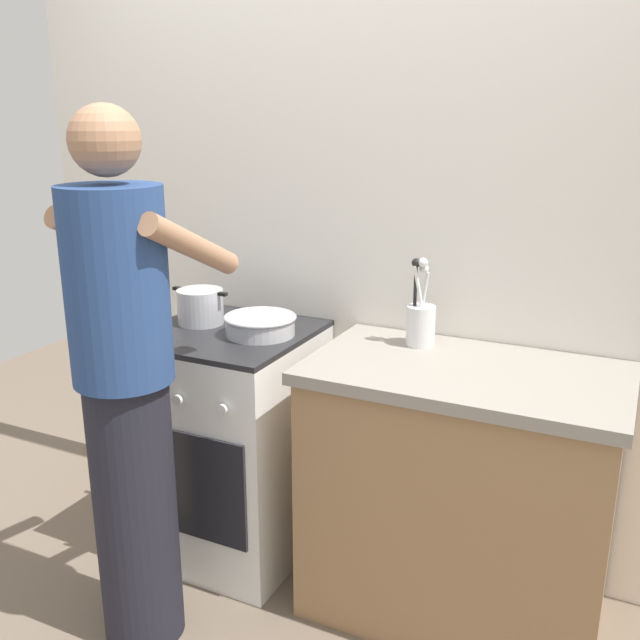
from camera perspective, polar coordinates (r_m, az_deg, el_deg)
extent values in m
plane|color=#6B5B4C|center=(2.73, -2.19, -21.09)|extent=(6.00, 6.00, 0.00)
cube|color=silver|center=(2.58, 6.75, 7.06)|extent=(3.20, 0.10, 2.50)
cube|color=#99724C|center=(2.45, 11.25, -14.21)|extent=(0.96, 0.56, 0.86)
cube|color=gray|center=(2.26, 11.88, -4.30)|extent=(1.00, 0.60, 0.04)
cube|color=white|center=(2.77, -7.31, -10.00)|extent=(0.60, 0.60, 0.88)
cube|color=#232326|center=(2.60, -7.66, -1.07)|extent=(0.60, 0.60, 0.02)
cube|color=black|center=(2.56, -11.12, -13.05)|extent=(0.51, 0.01, 0.40)
cylinder|color=silver|center=(2.52, -14.90, -5.68)|extent=(0.04, 0.01, 0.04)
cylinder|color=silver|center=(2.41, -11.62, -6.46)|extent=(0.04, 0.01, 0.04)
cylinder|color=silver|center=(2.31, -8.04, -7.29)|extent=(0.04, 0.01, 0.04)
cylinder|color=#B2B2B7|center=(2.68, -9.79, 1.09)|extent=(0.18, 0.18, 0.13)
cube|color=black|center=(2.73, -11.61, 2.56)|extent=(0.04, 0.02, 0.01)
cube|color=black|center=(2.61, -8.02, 2.12)|extent=(0.04, 0.02, 0.01)
cylinder|color=#B7B7BC|center=(2.52, -4.93, -0.46)|extent=(0.25, 0.25, 0.07)
torus|color=#B7B7BC|center=(2.51, -4.94, 0.22)|extent=(0.26, 0.26, 0.01)
cylinder|color=silver|center=(2.42, 8.26, -0.47)|extent=(0.10, 0.10, 0.14)
cylinder|color=silver|center=(2.41, 8.41, 1.19)|extent=(0.04, 0.01, 0.23)
sphere|color=silver|center=(2.38, 8.54, 4.18)|extent=(0.03, 0.03, 0.03)
cylinder|color=black|center=(2.39, 7.79, 1.36)|extent=(0.03, 0.06, 0.26)
sphere|color=black|center=(2.36, 7.92, 4.67)|extent=(0.03, 0.03, 0.03)
cylinder|color=silver|center=(2.38, 8.33, 1.31)|extent=(0.07, 0.03, 0.27)
sphere|color=silver|center=(2.35, 8.47, 4.69)|extent=(0.03, 0.03, 0.03)
cylinder|color=black|center=(2.37, -14.86, -14.94)|extent=(0.26, 0.26, 0.90)
cylinder|color=navy|center=(2.10, -16.32, 2.68)|extent=(0.30, 0.30, 0.58)
sphere|color=#A07254|center=(2.04, -17.26, 13.91)|extent=(0.20, 0.20, 0.20)
cylinder|color=#A07254|center=(2.29, -17.40, 6.52)|extent=(0.07, 0.41, 0.24)
cylinder|color=#A07254|center=(2.07, -10.46, 6.03)|extent=(0.07, 0.41, 0.24)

